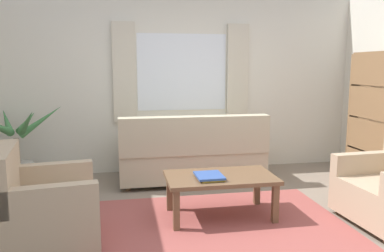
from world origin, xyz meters
TOP-DOWN VIEW (x-y plane):
  - ground_plane at (0.00, 0.00)m, footprint 6.24×6.24m
  - wall_back at (0.00, 2.26)m, footprint 5.32×0.12m
  - window_with_curtains at (0.00, 2.18)m, footprint 1.98×0.07m
  - area_rug at (0.00, 0.00)m, footprint 2.52×1.90m
  - couch at (0.02, 1.53)m, footprint 1.90×0.82m
  - armchair_left at (-1.58, -0.07)m, footprint 0.93×0.94m
  - coffee_table at (0.09, 0.29)m, footprint 1.10×0.64m
  - book_stack_on_table at (-0.04, 0.20)m, footprint 0.27×0.31m
  - potted_plant at (-2.21, 1.74)m, footprint 1.23×1.08m
  - bookshelf at (2.35, 0.97)m, footprint 0.30×0.94m

SIDE VIEW (x-z plane):
  - ground_plane at x=0.00m, z-range 0.00..0.00m
  - area_rug at x=0.00m, z-range 0.00..0.01m
  - armchair_left at x=-1.58m, z-range -0.09..0.79m
  - couch at x=0.02m, z-range -0.09..0.83m
  - coffee_table at x=0.09m, z-range 0.16..0.60m
  - potted_plant at x=-2.21m, z-range -0.09..1.00m
  - book_stack_on_table at x=-0.04m, z-range 0.44..0.48m
  - bookshelf at x=2.35m, z-range -0.07..1.65m
  - wall_back at x=0.00m, z-range 0.00..2.60m
  - window_with_curtains at x=0.00m, z-range 0.75..2.15m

